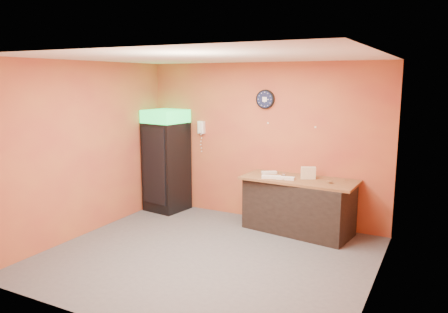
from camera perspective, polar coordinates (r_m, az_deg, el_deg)
The scene contains 15 objects.
floor at distance 6.44m, azimuth -2.17°, elevation -12.91°, with size 4.50×4.50×0.00m, color #47474C.
back_wall at distance 7.80m, azimuth 5.04°, elevation 1.86°, with size 4.50×0.02×2.80m, color #B86834.
left_wall at distance 7.39m, azimuth -17.60°, elevation 0.96°, with size 0.02×4.00×2.80m, color #B86834.
right_wall at distance 5.30m, azimuth 19.38°, elevation -2.63°, with size 0.02×4.00×2.80m, color #B86834.
ceiling at distance 5.93m, azimuth -2.35°, elevation 12.85°, with size 4.50×4.00×0.02m, color white.
beverage_cooler at distance 8.41m, azimuth -7.65°, elevation -0.71°, with size 0.76×0.77×1.94m.
prep_counter at distance 7.38m, azimuth 9.68°, elevation -6.43°, with size 1.73×0.77×0.86m, color black.
wall_clock at distance 7.68m, azimuth 5.41°, elevation 7.45°, with size 0.33×0.06×0.33m.
wall_phone at distance 8.27m, azimuth -3.00°, elevation 3.82°, with size 0.13×0.11×0.23m.
butcher_paper at distance 7.27m, azimuth 9.79°, elevation -3.01°, with size 1.86×0.81×0.04m, color brown.
sub_roll_stack at distance 7.25m, azimuth 10.95°, elevation -2.12°, with size 0.25×0.17×0.20m.
wrapped_sandwich_left at distance 7.22m, azimuth 6.19°, elevation -2.67°, with size 0.31×0.12×0.04m, color silver.
wrapped_sandwich_mid at distance 7.17m, azimuth 8.03°, elevation -2.81°, with size 0.29×0.11×0.04m, color silver.
wrapped_sandwich_right at distance 7.57m, azimuth 5.91°, elevation -2.08°, with size 0.26×0.10×0.04m, color silver.
kitchen_tool at distance 7.30m, azimuth 7.84°, elevation -2.48°, with size 0.06×0.06×0.06m, color silver.
Camera 1 is at (2.94, -5.14, 2.52)m, focal length 35.00 mm.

